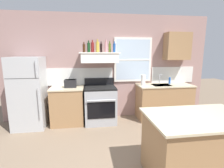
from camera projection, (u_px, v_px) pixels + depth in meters
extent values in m
cube|color=gray|center=(108.00, 68.00, 4.42)|extent=(5.40, 0.06, 2.70)
cube|color=silver|center=(64.00, 77.00, 4.26)|extent=(2.50, 0.02, 0.44)
cube|color=silver|center=(172.00, 75.00, 4.68)|extent=(1.20, 0.02, 0.44)
cube|color=white|center=(133.00, 60.00, 4.43)|extent=(1.00, 0.04, 1.15)
cube|color=silver|center=(133.00, 60.00, 4.42)|extent=(0.90, 0.01, 1.05)
cube|color=white|center=(133.00, 60.00, 4.41)|extent=(0.90, 0.02, 0.04)
cube|color=#B7BABC|center=(29.00, 93.00, 3.88)|extent=(0.70, 0.68, 1.65)
cube|color=#333333|center=(22.00, 78.00, 3.47)|extent=(0.69, 0.00, 0.01)
cylinder|color=#A5A8AD|center=(39.00, 103.00, 3.59)|extent=(0.02, 0.02, 0.67)
cylinder|color=#A5A8AD|center=(36.00, 68.00, 3.45)|extent=(0.02, 0.02, 0.30)
cube|color=#9E754C|center=(68.00, 106.00, 4.12)|extent=(0.76, 0.60, 0.88)
cube|color=#C6B793|center=(67.00, 88.00, 4.04)|extent=(0.79, 0.63, 0.03)
cube|color=black|center=(71.00, 83.00, 4.05)|extent=(0.28, 0.20, 0.19)
cube|color=black|center=(70.00, 80.00, 4.03)|extent=(0.24, 0.16, 0.01)
cube|color=black|center=(64.00, 82.00, 4.02)|extent=(0.02, 0.03, 0.02)
cube|color=#9EA0A5|center=(100.00, 105.00, 4.20)|extent=(0.76, 0.64, 0.87)
cube|color=black|center=(100.00, 88.00, 4.11)|extent=(0.76, 0.64, 0.04)
cube|color=black|center=(99.00, 81.00, 4.38)|extent=(0.76, 0.06, 0.18)
cube|color=black|center=(101.00, 110.00, 3.89)|extent=(0.65, 0.01, 0.40)
cylinder|color=silver|center=(101.00, 100.00, 3.81)|extent=(0.65, 0.03, 0.03)
cube|color=white|center=(99.00, 58.00, 4.08)|extent=(0.88, 0.48, 0.22)
cube|color=#262628|center=(100.00, 62.00, 3.87)|extent=(0.75, 0.02, 0.04)
cube|color=white|center=(99.00, 53.00, 4.06)|extent=(0.96, 0.52, 0.02)
cylinder|color=#381E0F|center=(84.00, 48.00, 4.00)|extent=(0.06, 0.06, 0.19)
cylinder|color=#381E0F|center=(84.00, 43.00, 3.98)|extent=(0.03, 0.03, 0.05)
cylinder|color=#143819|center=(89.00, 48.00, 4.05)|extent=(0.07, 0.07, 0.22)
cylinder|color=#143819|center=(89.00, 42.00, 4.02)|extent=(0.03, 0.03, 0.06)
cylinder|color=maroon|center=(93.00, 47.00, 4.07)|extent=(0.07, 0.07, 0.23)
cylinder|color=maroon|center=(92.00, 41.00, 4.04)|extent=(0.03, 0.03, 0.06)
cylinder|color=#B29333|center=(98.00, 47.00, 4.00)|extent=(0.08, 0.08, 0.24)
cylinder|color=#B29333|center=(97.00, 41.00, 3.98)|extent=(0.03, 0.03, 0.06)
cylinder|color=black|center=(101.00, 48.00, 4.03)|extent=(0.06, 0.06, 0.20)
cylinder|color=black|center=(101.00, 43.00, 4.01)|extent=(0.02, 0.02, 0.05)
cylinder|color=#C67F84|center=(106.00, 47.00, 4.05)|extent=(0.07, 0.07, 0.24)
cylinder|color=#C67F84|center=(106.00, 41.00, 4.02)|extent=(0.03, 0.03, 0.06)
cylinder|color=#4C601E|center=(110.00, 48.00, 4.12)|extent=(0.06, 0.06, 0.21)
cylinder|color=#4C601E|center=(110.00, 42.00, 4.09)|extent=(0.03, 0.03, 0.05)
cylinder|color=#1E478C|center=(114.00, 48.00, 4.05)|extent=(0.07, 0.07, 0.21)
cylinder|color=#1E478C|center=(114.00, 42.00, 4.02)|extent=(0.03, 0.03, 0.05)
cube|color=#9E754C|center=(164.00, 102.00, 4.48)|extent=(1.40, 0.60, 0.88)
cube|color=#C6B793|center=(165.00, 85.00, 4.39)|extent=(1.43, 0.63, 0.03)
cube|color=#B7BABC|center=(161.00, 85.00, 4.36)|extent=(0.48, 0.36, 0.01)
cylinder|color=silver|center=(160.00, 79.00, 4.47)|extent=(0.03, 0.03, 0.28)
cylinder|color=silver|center=(161.00, 75.00, 4.37)|extent=(0.02, 0.16, 0.02)
cylinder|color=white|center=(143.00, 80.00, 4.28)|extent=(0.11, 0.11, 0.27)
cylinder|color=blue|center=(170.00, 81.00, 4.49)|extent=(0.06, 0.06, 0.18)
cube|color=#9E754C|center=(197.00, 148.00, 2.31)|extent=(1.32, 0.82, 0.88)
cube|color=#C6B793|center=(200.00, 117.00, 2.23)|extent=(1.40, 0.90, 0.03)
cube|color=#9E754C|center=(177.00, 46.00, 4.39)|extent=(0.64, 0.32, 0.70)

